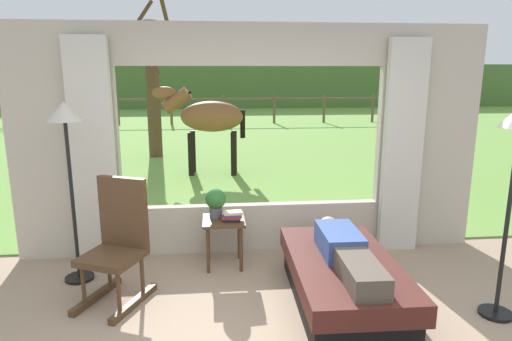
# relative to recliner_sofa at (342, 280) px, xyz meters

# --- Properties ---
(back_wall_with_window) EXTENTS (5.20, 0.12, 2.55)m
(back_wall_with_window) POSITION_rel_recliner_sofa_xyz_m (-0.70, 1.31, 1.03)
(back_wall_with_window) COLOR #BCB29E
(back_wall_with_window) RESTS_ON ground_plane
(curtain_panel_left) EXTENTS (0.44, 0.10, 2.40)m
(curtain_panel_left) POSITION_rel_recliner_sofa_xyz_m (-2.39, 1.17, 0.98)
(curtain_panel_left) COLOR beige
(curtain_panel_left) RESTS_ON ground_plane
(curtain_panel_right) EXTENTS (0.44, 0.10, 2.40)m
(curtain_panel_right) POSITION_rel_recliner_sofa_xyz_m (0.99, 1.17, 0.98)
(curtain_panel_right) COLOR beige
(curtain_panel_right) RESTS_ON ground_plane
(outdoor_pasture_lawn) EXTENTS (36.00, 21.68, 0.02)m
(outdoor_pasture_lawn) POSITION_rel_recliner_sofa_xyz_m (-0.70, 12.21, -0.21)
(outdoor_pasture_lawn) COLOR olive
(outdoor_pasture_lawn) RESTS_ON ground_plane
(distant_hill_ridge) EXTENTS (36.00, 2.00, 2.40)m
(distant_hill_ridge) POSITION_rel_recliner_sofa_xyz_m (-0.70, 22.05, 0.98)
(distant_hill_ridge) COLOR #4B6C32
(distant_hill_ridge) RESTS_ON ground_plane
(recliner_sofa) EXTENTS (0.93, 1.72, 0.42)m
(recliner_sofa) POSITION_rel_recliner_sofa_xyz_m (0.00, 0.00, 0.00)
(recliner_sofa) COLOR black
(recliner_sofa) RESTS_ON ground_plane
(reclining_person) EXTENTS (0.35, 1.43, 0.22)m
(reclining_person) POSITION_rel_recliner_sofa_xyz_m (0.00, -0.05, 0.30)
(reclining_person) COLOR #334C8C
(reclining_person) RESTS_ON recliner_sofa
(rocking_chair) EXTENTS (0.70, 0.81, 1.12)m
(rocking_chair) POSITION_rel_recliner_sofa_xyz_m (-2.00, 0.29, 0.33)
(rocking_chair) COLOR #4C331E
(rocking_chair) RESTS_ON ground_plane
(side_table) EXTENTS (0.44, 0.44, 0.52)m
(side_table) POSITION_rel_recliner_sofa_xyz_m (-1.03, 0.90, 0.21)
(side_table) COLOR #4C331E
(side_table) RESTS_ON ground_plane
(potted_plant) EXTENTS (0.22, 0.22, 0.32)m
(potted_plant) POSITION_rel_recliner_sofa_xyz_m (-1.11, 0.96, 0.48)
(potted_plant) COLOR #4C5156
(potted_plant) RESTS_ON side_table
(book_stack) EXTENTS (0.22, 0.16, 0.10)m
(book_stack) POSITION_rel_recliner_sofa_xyz_m (-0.95, 0.84, 0.35)
(book_stack) COLOR black
(book_stack) RESTS_ON side_table
(floor_lamp_left) EXTENTS (0.32, 0.32, 1.77)m
(floor_lamp_left) POSITION_rel_recliner_sofa_xyz_m (-2.49, 0.71, 1.21)
(floor_lamp_left) COLOR black
(floor_lamp_left) RESTS_ON ground_plane
(horse) EXTENTS (1.82, 0.67, 1.73)m
(horse) POSITION_rel_recliner_sofa_xyz_m (-1.22, 5.24, 0.94)
(horse) COLOR brown
(horse) RESTS_ON outdoor_pasture_lawn
(pasture_tree) EXTENTS (1.21, 1.30, 3.68)m
(pasture_tree) POSITION_rel_recliner_sofa_xyz_m (-2.51, 7.22, 1.48)
(pasture_tree) COLOR #4C3823
(pasture_tree) RESTS_ON outdoor_pasture_lawn
(pasture_fence_line) EXTENTS (16.10, 0.10, 1.10)m
(pasture_fence_line) POSITION_rel_recliner_sofa_xyz_m (-0.70, 13.89, 0.53)
(pasture_fence_line) COLOR brown
(pasture_fence_line) RESTS_ON outdoor_pasture_lawn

